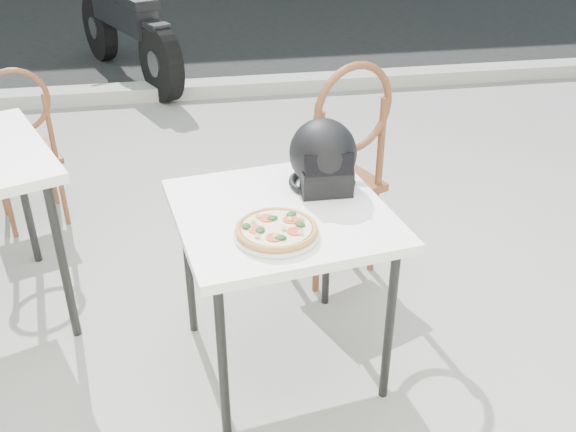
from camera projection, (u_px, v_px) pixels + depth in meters
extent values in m
plane|color=gray|center=(268.00, 283.00, 3.29)|extent=(80.00, 80.00, 0.00)
cube|color=black|center=(195.00, 5.00, 9.28)|extent=(30.00, 8.00, 0.00)
cube|color=#9F9C94|center=(218.00, 88.00, 5.83)|extent=(30.00, 0.25, 0.12)
cube|color=white|center=(282.00, 214.00, 2.43)|extent=(0.89, 0.89, 0.04)
cylinder|color=black|center=(223.00, 364.00, 2.26)|extent=(0.04, 0.04, 0.71)
cylinder|color=black|center=(389.00, 326.00, 2.44)|extent=(0.04, 0.04, 0.71)
cylinder|color=black|center=(188.00, 266.00, 2.80)|extent=(0.04, 0.04, 0.71)
cylinder|color=black|center=(327.00, 241.00, 2.97)|extent=(0.04, 0.04, 0.71)
cylinder|color=white|center=(277.00, 235.00, 2.25)|extent=(0.35, 0.35, 0.01)
torus|color=white|center=(277.00, 234.00, 2.25)|extent=(0.37, 0.37, 0.02)
cylinder|color=#C78849|center=(276.00, 230.00, 2.24)|extent=(0.38, 0.38, 0.01)
torus|color=#C78849|center=(276.00, 229.00, 2.24)|extent=(0.39, 0.39, 0.02)
cylinder|color=red|center=(276.00, 229.00, 2.24)|extent=(0.34, 0.34, 0.00)
cylinder|color=beige|center=(276.00, 228.00, 2.24)|extent=(0.33, 0.33, 0.00)
cylinder|color=red|center=(291.00, 220.00, 2.28)|extent=(0.08, 0.08, 0.00)
cylinder|color=red|center=(267.00, 218.00, 2.29)|extent=(0.08, 0.08, 0.00)
cylinder|color=red|center=(257.00, 229.00, 2.22)|extent=(0.08, 0.08, 0.00)
cylinder|color=red|center=(274.00, 237.00, 2.17)|extent=(0.08, 0.08, 0.00)
cylinder|color=red|center=(295.00, 231.00, 2.21)|extent=(0.08, 0.08, 0.00)
ellipsoid|color=#163D19|center=(272.00, 218.00, 2.28)|extent=(0.05, 0.05, 0.01)
ellipsoid|color=#163D19|center=(260.00, 230.00, 2.21)|extent=(0.04, 0.05, 0.01)
ellipsoid|color=#163D19|center=(300.00, 224.00, 2.25)|extent=(0.05, 0.05, 0.01)
ellipsoid|color=#163D19|center=(281.00, 238.00, 2.17)|extent=(0.05, 0.04, 0.01)
ellipsoid|color=#163D19|center=(291.00, 214.00, 2.31)|extent=(0.05, 0.05, 0.01)
ellipsoid|color=#163D19|center=(246.00, 226.00, 2.23)|extent=(0.04, 0.05, 0.01)
cylinder|color=#F4F095|center=(284.00, 228.00, 2.21)|extent=(0.02, 0.03, 0.02)
cylinder|color=#F4F095|center=(253.00, 221.00, 2.26)|extent=(0.02, 0.02, 0.02)
cylinder|color=#F4F095|center=(290.00, 219.00, 2.27)|extent=(0.03, 0.03, 0.02)
cylinder|color=#F4F095|center=(258.00, 216.00, 2.29)|extent=(0.02, 0.03, 0.02)
cylinder|color=#F4F095|center=(300.00, 233.00, 2.19)|extent=(0.02, 0.02, 0.02)
cylinder|color=#F4F095|center=(257.00, 236.00, 2.17)|extent=(0.02, 0.03, 0.02)
cylinder|color=#F4F095|center=(302.00, 218.00, 2.27)|extent=(0.02, 0.03, 0.02)
cylinder|color=#F4F095|center=(276.00, 236.00, 2.17)|extent=(0.02, 0.02, 0.02)
ellipsoid|color=black|center=(323.00, 153.00, 2.54)|extent=(0.28, 0.29, 0.28)
cube|color=black|center=(327.00, 182.00, 2.51)|extent=(0.20, 0.11, 0.11)
torus|color=black|center=(322.00, 181.00, 2.60)|extent=(0.28, 0.28, 0.02)
cube|color=black|center=(329.00, 165.00, 2.43)|extent=(0.19, 0.04, 0.09)
cube|color=brown|center=(327.00, 181.00, 3.20)|extent=(0.57, 0.57, 0.04)
cylinder|color=brown|center=(333.00, 203.00, 3.54)|extent=(0.05, 0.05, 0.48)
cylinder|color=brown|center=(279.00, 219.00, 3.38)|extent=(0.05, 0.05, 0.48)
cylinder|color=brown|center=(373.00, 230.00, 3.28)|extent=(0.05, 0.05, 0.48)
cylinder|color=brown|center=(317.00, 250.00, 3.12)|extent=(0.05, 0.05, 0.48)
cylinder|color=brown|center=(381.00, 144.00, 3.03)|extent=(0.05, 0.05, 0.46)
cylinder|color=brown|center=(320.00, 160.00, 2.87)|extent=(0.05, 0.05, 0.46)
torus|color=brown|center=(354.00, 109.00, 2.85)|extent=(0.41, 0.19, 0.43)
cylinder|color=black|center=(63.00, 262.00, 2.75)|extent=(0.05, 0.05, 0.79)
cylinder|color=black|center=(24.00, 196.00, 3.28)|extent=(0.05, 0.05, 0.79)
cube|color=brown|center=(24.00, 156.00, 3.66)|extent=(0.47, 0.47, 0.03)
cylinder|color=brown|center=(52.00, 174.00, 3.94)|extent=(0.04, 0.04, 0.41)
cylinder|color=brown|center=(1.00, 185.00, 3.81)|extent=(0.04, 0.04, 0.41)
cylinder|color=brown|center=(63.00, 193.00, 3.72)|extent=(0.04, 0.04, 0.41)
cylinder|color=brown|center=(9.00, 205.00, 3.59)|extent=(0.04, 0.04, 0.41)
cylinder|color=brown|center=(50.00, 128.00, 3.51)|extent=(0.04, 0.04, 0.39)
torus|color=brown|center=(15.00, 102.00, 3.36)|extent=(0.35, 0.15, 0.36)
cylinder|color=black|center=(100.00, 27.00, 6.68)|extent=(0.39, 0.67, 0.67)
cylinder|color=slate|center=(100.00, 27.00, 6.68)|extent=(0.23, 0.27, 0.22)
cylinder|color=black|center=(161.00, 63.00, 5.55)|extent=(0.39, 0.67, 0.67)
cylinder|color=slate|center=(161.00, 63.00, 5.55)|extent=(0.23, 0.27, 0.22)
cube|color=black|center=(124.00, 13.00, 5.98)|extent=(0.65, 1.16, 0.25)
cube|color=black|center=(135.00, 1.00, 5.65)|extent=(0.43, 0.60, 0.09)
cube|color=black|center=(156.00, 26.00, 5.41)|extent=(0.24, 0.29, 0.06)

